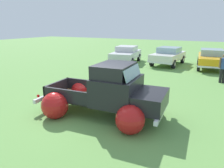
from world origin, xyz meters
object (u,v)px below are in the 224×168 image
vintage_pickup_truck (110,96)px  show_car_1 (168,55)px  show_car_0 (126,54)px  spectator_2 (224,66)px  show_car_2 (211,58)px

vintage_pickup_truck → show_car_1: (-0.55, 11.19, 0.03)m
show_car_0 → spectator_2: 8.29m
vintage_pickup_truck → spectator_2: bearing=58.9°
show_car_1 → show_car_2: bearing=94.3°
vintage_pickup_truck → spectator_2: size_ratio=2.86×
show_car_0 → spectator_2: (7.52, -3.48, 0.16)m
show_car_0 → show_car_1: same height
vintage_pickup_truck → spectator_2: vintage_pickup_truck is taller
show_car_0 → show_car_1: (3.45, 0.78, 0.00)m
show_car_1 → show_car_2: size_ratio=0.97×
show_car_1 → spectator_2: size_ratio=2.57×
show_car_0 → show_car_1: size_ratio=1.02×
show_car_0 → show_car_1: 3.53m
vintage_pickup_truck → show_car_1: bearing=88.7°
vintage_pickup_truck → show_car_0: 11.15m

